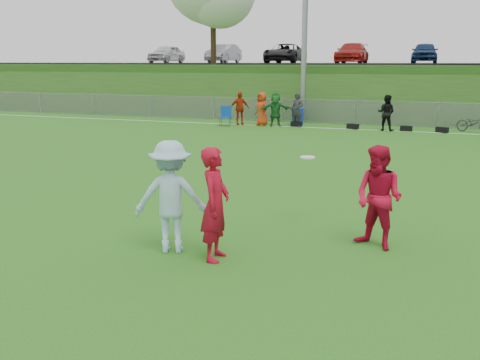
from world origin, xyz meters
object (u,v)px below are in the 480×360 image
at_px(recycling_bin, 298,116).
at_px(player_blue, 171,197).
at_px(player_red_center, 379,198).
at_px(player_red_left, 215,204).
at_px(frisbee, 308,157).
at_px(bicycle, 474,123).

bearing_deg(recycling_bin, player_blue, -82.95).
bearing_deg(player_red_center, player_red_left, -122.18).
bearing_deg(player_red_center, frisbee, 171.75).
height_order(player_red_left, recycling_bin, player_red_left).
distance_m(player_blue, bicycle, 20.03).
relative_size(player_blue, frisbee, 6.41).
height_order(frisbee, recycling_bin, frisbee).
bearing_deg(player_blue, frisbee, -147.52).
height_order(player_blue, frisbee, player_blue).
xyz_separation_m(player_red_center, player_blue, (-3.34, -1.36, 0.06)).
bearing_deg(frisbee, player_red_center, -35.51).
relative_size(player_red_center, frisbee, 6.04).
height_order(player_red_left, bicycle, player_red_left).
bearing_deg(player_blue, player_red_left, 152.27).
bearing_deg(recycling_bin, frisbee, -75.97).
relative_size(frisbee, bicycle, 0.19).
relative_size(player_red_center, player_blue, 0.94).
height_order(player_red_left, frisbee, player_red_left).
xyz_separation_m(player_blue, frisbee, (1.83, 2.44, 0.39)).
distance_m(player_red_center, player_blue, 3.60).
bearing_deg(bicycle, recycling_bin, 113.62).
height_order(frisbee, bicycle, frisbee).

